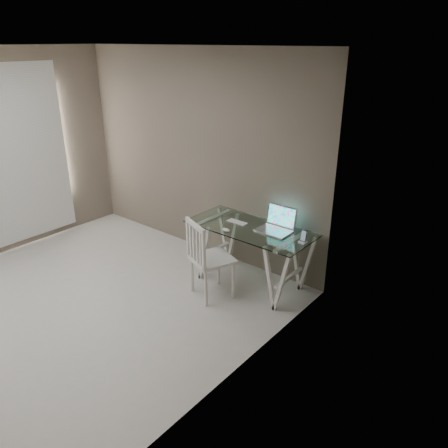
% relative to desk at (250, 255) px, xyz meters
% --- Properties ---
extents(room, '(4.50, 4.52, 2.71)m').
position_rel_desk_xyz_m(room, '(-1.26, -1.83, 1.33)').
color(room, '#B8B5B0').
rests_on(room, ground).
extents(desk, '(1.50, 0.70, 0.75)m').
position_rel_desk_xyz_m(desk, '(0.00, 0.00, 0.00)').
color(desk, silver).
rests_on(desk, ground).
extents(chair, '(0.56, 0.56, 0.95)m').
position_rel_desk_xyz_m(chair, '(-0.21, -0.55, 0.14)').
color(chair, silver).
rests_on(chair, ground).
extents(laptop, '(0.39, 0.32, 0.27)m').
position_rel_desk_xyz_m(laptop, '(0.27, 0.14, 0.43)').
color(laptop, silver).
rests_on(laptop, desk).
extents(keyboard, '(0.26, 0.11, 0.01)m').
position_rel_desk_xyz_m(keyboard, '(-0.21, 0.03, 0.37)').
color(keyboard, silver).
rests_on(keyboard, desk).
extents(mouse, '(0.10, 0.06, 0.03)m').
position_rel_desk_xyz_m(mouse, '(-0.16, -0.26, 0.38)').
color(mouse, silver).
rests_on(mouse, desk).
extents(phone_dock, '(0.08, 0.08, 0.14)m').
position_rel_desk_xyz_m(phone_dock, '(0.68, 0.03, 0.40)').
color(phone_dock, white).
rests_on(phone_dock, desk).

